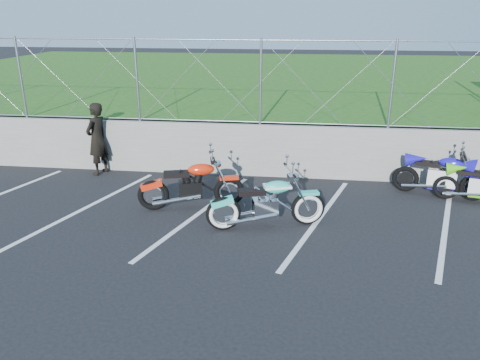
# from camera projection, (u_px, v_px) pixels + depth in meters

# --- Properties ---
(ground) EXTENTS (90.00, 90.00, 0.00)m
(ground) POSITION_uv_depth(u_px,v_px,m) (188.00, 235.00, 8.58)
(ground) COLOR black
(ground) RESTS_ON ground
(retaining_wall) EXTENTS (30.00, 0.22, 1.30)m
(retaining_wall) POSITION_uv_depth(u_px,v_px,m) (220.00, 149.00, 11.62)
(retaining_wall) COLOR slate
(retaining_wall) RESTS_ON ground
(grass_field) EXTENTS (30.00, 20.00, 1.30)m
(grass_field) POSITION_uv_depth(u_px,v_px,m) (257.00, 87.00, 20.95)
(grass_field) COLOR #224F15
(grass_field) RESTS_ON ground
(chain_link_fence) EXTENTS (28.00, 0.03, 2.00)m
(chain_link_fence) POSITION_uv_depth(u_px,v_px,m) (219.00, 81.00, 11.06)
(chain_link_fence) COLOR gray
(chain_link_fence) RESTS_ON retaining_wall
(parking_lines) EXTENTS (18.29, 4.31, 0.01)m
(parking_lines) POSITION_uv_depth(u_px,v_px,m) (258.00, 216.00, 9.37)
(parking_lines) COLOR silver
(parking_lines) RESTS_ON ground
(cruiser_turquoise) EXTENTS (2.22, 0.83, 1.13)m
(cruiser_turquoise) POSITION_uv_depth(u_px,v_px,m) (268.00, 205.00, 8.75)
(cruiser_turquoise) COLOR black
(cruiser_turquoise) RESTS_ON ground
(naked_orange) EXTENTS (2.16, 0.82, 1.10)m
(naked_orange) POSITION_uv_depth(u_px,v_px,m) (193.00, 187.00, 9.61)
(naked_orange) COLOR black
(naked_orange) RESTS_ON ground
(sportbike_blue) EXTENTS (1.93, 0.79, 1.03)m
(sportbike_blue) POSITION_uv_depth(u_px,v_px,m) (441.00, 177.00, 10.25)
(sportbike_blue) COLOR black
(sportbike_blue) RESTS_ON ground
(person_standing) EXTENTS (0.60, 0.75, 1.79)m
(person_standing) POSITION_uv_depth(u_px,v_px,m) (97.00, 139.00, 11.53)
(person_standing) COLOR black
(person_standing) RESTS_ON ground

